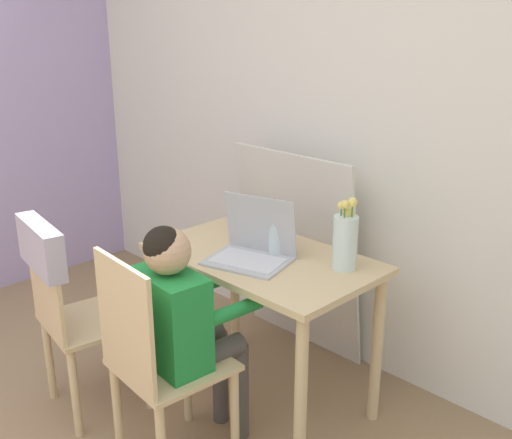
{
  "coord_description": "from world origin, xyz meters",
  "views": [
    {
      "loc": [
        1.61,
        -0.15,
        1.72
      ],
      "look_at": [
        -0.08,
        1.54,
        0.92
      ],
      "focal_mm": 42.0,
      "sensor_mm": 36.0,
      "label": 1
    }
  ],
  "objects_px": {
    "person_seated": "(182,315)",
    "water_bottle": "(277,232)",
    "chair_occupied": "(157,363)",
    "flower_vase": "(345,239)",
    "laptop": "(253,246)",
    "chair_spare": "(63,289)"
  },
  "relations": [
    {
      "from": "person_seated",
      "to": "water_bottle",
      "type": "xyz_separation_m",
      "value": [
        0.0,
        0.53,
        0.2
      ]
    },
    {
      "from": "chair_occupied",
      "to": "flower_vase",
      "type": "height_order",
      "value": "flower_vase"
    },
    {
      "from": "chair_occupied",
      "to": "water_bottle",
      "type": "xyz_separation_m",
      "value": [
        0.01,
        0.65,
        0.37
      ]
    },
    {
      "from": "flower_vase",
      "to": "water_bottle",
      "type": "distance_m",
      "value": 0.32
    },
    {
      "from": "laptop",
      "to": "water_bottle",
      "type": "height_order",
      "value": "laptop"
    },
    {
      "from": "person_seated",
      "to": "chair_spare",
      "type": "bearing_deg",
      "value": 23.96
    },
    {
      "from": "water_bottle",
      "to": "chair_occupied",
      "type": "bearing_deg",
      "value": -91.08
    },
    {
      "from": "laptop",
      "to": "water_bottle",
      "type": "xyz_separation_m",
      "value": [
        0.04,
        0.11,
        0.04
      ]
    },
    {
      "from": "chair_spare",
      "to": "water_bottle",
      "type": "height_order",
      "value": "water_bottle"
    },
    {
      "from": "person_seated",
      "to": "laptop",
      "type": "bearing_deg",
      "value": -80.89
    },
    {
      "from": "flower_vase",
      "to": "laptop",
      "type": "bearing_deg",
      "value": -149.97
    },
    {
      "from": "chair_spare",
      "to": "person_seated",
      "type": "bearing_deg",
      "value": -151.71
    },
    {
      "from": "chair_spare",
      "to": "laptop",
      "type": "bearing_deg",
      "value": -122.0
    },
    {
      "from": "chair_occupied",
      "to": "laptop",
      "type": "xyz_separation_m",
      "value": [
        -0.02,
        0.54,
        0.33
      ]
    },
    {
      "from": "chair_spare",
      "to": "flower_vase",
      "type": "height_order",
      "value": "flower_vase"
    },
    {
      "from": "chair_occupied",
      "to": "chair_spare",
      "type": "xyz_separation_m",
      "value": [
        -0.56,
        -0.08,
        0.15
      ]
    },
    {
      "from": "chair_spare",
      "to": "person_seated",
      "type": "height_order",
      "value": "person_seated"
    },
    {
      "from": "chair_spare",
      "to": "flower_vase",
      "type": "xyz_separation_m",
      "value": [
        0.87,
        0.81,
        0.24
      ]
    },
    {
      "from": "flower_vase",
      "to": "chair_spare",
      "type": "bearing_deg",
      "value": -137.08
    },
    {
      "from": "chair_occupied",
      "to": "person_seated",
      "type": "relative_size",
      "value": 0.91
    },
    {
      "from": "flower_vase",
      "to": "water_bottle",
      "type": "height_order",
      "value": "flower_vase"
    },
    {
      "from": "chair_spare",
      "to": "water_bottle",
      "type": "bearing_deg",
      "value": -119.14
    }
  ]
}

